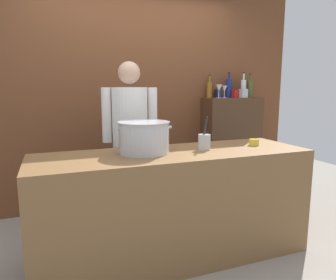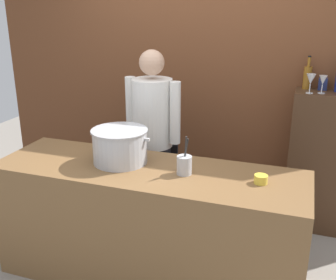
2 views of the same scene
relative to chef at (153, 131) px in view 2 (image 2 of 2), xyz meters
The scene contains 12 objects.
ground_plane 1.17m from the chef, 72.24° to the right, with size 8.00×8.00×0.00m, color gray.
brick_back_panel 0.96m from the chef, 75.16° to the left, with size 4.40×0.10×3.00m, color brown.
prep_counter 0.84m from the chef, 72.24° to the right, with size 2.24×0.70×0.90m, color brown.
bar_cabinet 1.63m from the chef, 20.32° to the left, with size 0.76×0.32×1.29m, color #472D1C.
chef is the anchor object (origin of this frame).
stockpot_large 0.58m from the chef, 93.27° to the right, with size 0.47×0.41×0.25m.
utensil_crock 0.79m from the chef, 53.22° to the right, with size 0.10×0.10×0.28m.
butter_jar 1.17m from the chef, 31.76° to the right, with size 0.09×0.09×0.06m, color yellow.
wine_bottle_amber 1.44m from the chef, 28.01° to the left, with size 0.07×0.07×0.29m.
wine_glass_tall 1.39m from the chef, 20.23° to the left, with size 0.08×0.08×0.16m.
wine_glass_wide 1.48m from the chef, 19.94° to the left, with size 0.07×0.07×0.15m.
spice_tin_navy 1.54m from the chef, 25.55° to the left, with size 0.07×0.07×0.10m, color navy.
Camera 2 is at (0.99, -2.43, 2.02)m, focal length 42.81 mm.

